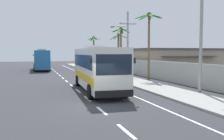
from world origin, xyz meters
TOP-DOWN VIEW (x-y plane):
  - ground_plane at (0.00, 0.00)m, footprint 160.00×160.00m
  - sidewalk_kerb at (6.80, 10.00)m, footprint 3.20×90.00m
  - lane_markings at (2.14, 14.45)m, footprint 3.61×71.00m
  - boundary_wall at (10.60, 14.00)m, footprint 0.24×60.00m
  - coach_bus_foreground at (1.55, 5.78)m, footprint 3.32×10.86m
  - coach_bus_far_lane at (-2.04, 32.87)m, footprint 2.99×11.75m
  - motorcycle_beside_bus at (3.80, 14.46)m, footprint 0.56×1.96m
  - pedestrian_near_kerb at (6.70, 18.39)m, footprint 0.36×0.36m
  - utility_pole_nearest at (8.77, 1.95)m, footprint 2.04×0.24m
  - utility_pole_mid at (8.69, 17.55)m, footprint 3.63×0.24m
  - palm_nearest at (9.31, 12.14)m, footprint 3.21×3.25m
  - palm_second at (9.16, 21.41)m, footprint 3.24×3.01m
  - palm_third at (8.90, 37.96)m, footprint 2.84×2.68m
  - palm_fourth at (10.84, 27.30)m, footprint 3.23×3.65m
  - roadside_building at (17.15, 18.95)m, footprint 12.91×7.63m

SIDE VIEW (x-z plane):
  - ground_plane at x=0.00m, z-range 0.00..0.00m
  - lane_markings at x=2.14m, z-range 0.00..0.01m
  - sidewalk_kerb at x=6.80m, z-range 0.00..0.14m
  - motorcycle_beside_bus at x=3.80m, z-range -0.15..1.45m
  - pedestrian_near_kerb at x=6.70m, z-range 0.19..1.96m
  - boundary_wall at x=10.60m, z-range 0.00..2.19m
  - roadside_building at x=17.15m, z-range 0.02..3.81m
  - coach_bus_foreground at x=1.55m, z-range 0.08..3.86m
  - coach_bus_far_lane at x=-2.04m, z-range 0.08..3.89m
  - palm_fourth at x=10.84m, z-range 1.15..7.71m
  - utility_pole_mid at x=8.69m, z-range 0.31..8.98m
  - palm_third at x=8.90m, z-range 1.31..8.01m
  - palm_second at x=9.16m, z-range 1.47..8.49m
  - utility_pole_nearest at x=8.77m, z-range 0.16..10.44m
  - palm_nearest at x=9.31m, z-range 1.98..9.80m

